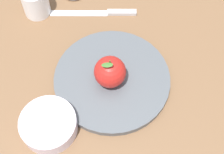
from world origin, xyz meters
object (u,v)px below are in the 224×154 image
(apple, at_px, (110,72))
(cup, at_px, (35,1))
(dinner_plate, at_px, (112,79))
(side_bowl, at_px, (48,124))
(knife, at_px, (101,13))

(apple, distance_m, cup, 0.28)
(apple, bearing_deg, dinner_plate, 173.41)
(dinner_plate, bearing_deg, cup, -104.24)
(dinner_plate, distance_m, apple, 0.04)
(apple, height_order, side_bowl, apple)
(side_bowl, distance_m, cup, 0.32)
(apple, height_order, knife, apple)
(cup, bearing_deg, apple, 74.40)
(side_bowl, bearing_deg, knife, -165.39)
(apple, bearing_deg, cup, -105.60)
(side_bowl, xyz_separation_m, cup, (-0.23, -0.22, 0.02))
(side_bowl, bearing_deg, apple, 163.30)
(apple, xyz_separation_m, side_bowl, (0.16, -0.05, -0.03))
(knife, bearing_deg, dinner_plate, 40.83)
(apple, height_order, cup, apple)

